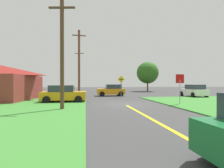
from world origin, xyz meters
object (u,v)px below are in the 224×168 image
object	(u,v)px
parked_car_near_building	(63,94)
car_approaching_junction	(111,90)
stop_sign	(180,83)
utility_pole_mid	(79,63)
utility_pole_near	(62,52)
oak_tree_left	(148,73)
direction_sign	(121,84)
utility_pole_far	(79,70)
car_on_crossroad	(194,91)

from	to	relation	value
parked_car_near_building	car_approaching_junction	bearing A→B (deg)	52.95
stop_sign	utility_pole_mid	distance (m)	13.40
utility_pole_near	oak_tree_left	size ratio (longest dim) A/B	1.19
utility_pole_mid	direction_sign	size ratio (longest dim) A/B	3.21
car_approaching_junction	utility_pole_far	size ratio (longest dim) A/B	0.46
utility_pole_mid	direction_sign	world-z (taller)	utility_pole_mid
car_approaching_junction	utility_pole_near	xyz separation A→B (m)	(-5.19, -12.19, 3.13)
utility_pole_near	parked_car_near_building	bearing A→B (deg)	95.94
parked_car_near_building	direction_sign	size ratio (longest dim) A/B	1.50
parked_car_near_building	utility_pole_mid	world-z (taller)	utility_pole_mid
utility_pole_near	car_on_crossroad	bearing A→B (deg)	29.49
car_approaching_junction	utility_pole_near	distance (m)	13.61
parked_car_near_building	utility_pole_far	size ratio (longest dim) A/B	0.50
stop_sign	oak_tree_left	distance (m)	23.25
oak_tree_left	stop_sign	bearing A→B (deg)	-103.50
stop_sign	parked_car_near_building	size ratio (longest dim) A/B	0.62
car_on_crossroad	direction_sign	xyz separation A→B (m)	(-9.77, 0.04, 0.90)
car_approaching_junction	oak_tree_left	size ratio (longest dim) A/B	0.60
car_approaching_junction	utility_pole_far	xyz separation A→B (m)	(-4.81, 10.21, 3.47)
car_approaching_junction	oak_tree_left	world-z (taller)	oak_tree_left
car_on_crossroad	utility_pole_mid	size ratio (longest dim) A/B	0.46
car_approaching_junction	parked_car_near_building	bearing A→B (deg)	51.87
utility_pole_far	car_approaching_junction	bearing A→B (deg)	-64.77
stop_sign	oak_tree_left	bearing A→B (deg)	-104.63
utility_pole_near	utility_pole_far	xyz separation A→B (m)	(0.38, 22.40, 0.35)
car_on_crossroad	direction_sign	distance (m)	9.81
car_approaching_junction	direction_sign	bearing A→B (deg)	102.38
utility_pole_near	utility_pole_mid	bearing A→B (deg)	86.27
stop_sign	car_on_crossroad	xyz separation A→B (m)	(6.29, 7.52, -1.00)
car_approaching_junction	parked_car_near_building	world-z (taller)	same
car_on_crossroad	utility_pole_far	size ratio (longest dim) A/B	0.49
parked_car_near_building	oak_tree_left	bearing A→B (deg)	51.86
direction_sign	stop_sign	bearing A→B (deg)	-65.27
car_approaching_junction	utility_pole_mid	xyz separation A→B (m)	(-4.46, -0.99, 3.72)
utility_pole_far	oak_tree_left	bearing A→B (deg)	5.80
stop_sign	oak_tree_left	size ratio (longest dim) A/B	0.40
utility_pole_mid	direction_sign	distance (m)	6.34
utility_pole_far	oak_tree_left	size ratio (longest dim) A/B	1.30
utility_pole_mid	oak_tree_left	xyz separation A→B (m)	(14.09, 12.67, -0.50)
stop_sign	utility_pole_mid	xyz separation A→B (m)	(-8.68, 9.84, 2.72)
stop_sign	utility_pole_near	size ratio (longest dim) A/B	0.34
car_on_crossroad	utility_pole_mid	bearing A→B (deg)	82.80
car_on_crossroad	oak_tree_left	size ratio (longest dim) A/B	0.64
car_on_crossroad	utility_pole_mid	xyz separation A→B (m)	(-14.97, 2.32, 3.72)
direction_sign	car_approaching_junction	bearing A→B (deg)	102.76
car_on_crossroad	utility_pole_far	world-z (taller)	utility_pole_far
parked_car_near_building	utility_pole_far	xyz separation A→B (m)	(0.88, 17.56, 3.47)
utility_pole_mid	direction_sign	bearing A→B (deg)	-23.70
utility_pole_near	oak_tree_left	distance (m)	28.09
utility_pole_far	direction_sign	world-z (taller)	utility_pole_far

